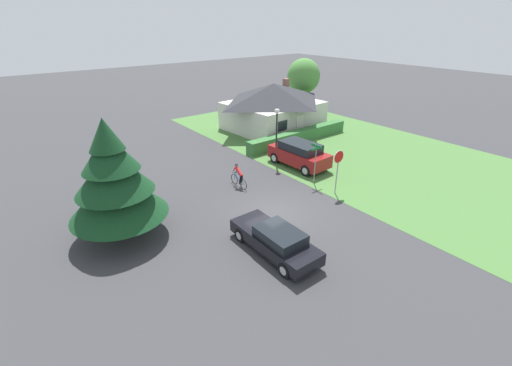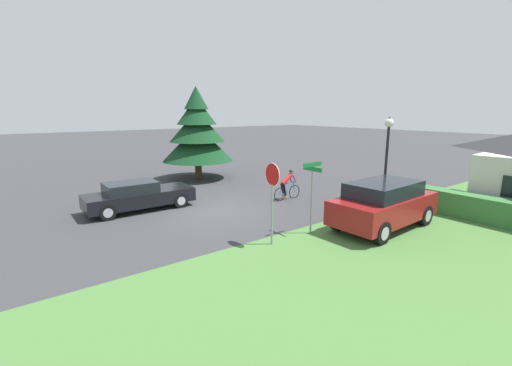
% 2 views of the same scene
% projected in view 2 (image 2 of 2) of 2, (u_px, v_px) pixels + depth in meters
% --- Properties ---
extents(ground_plane, '(140.00, 140.00, 0.00)m').
position_uv_depth(ground_plane, '(214.00, 211.00, 15.62)').
color(ground_plane, '#38383A').
extents(sedan_left_lane, '(1.84, 4.81, 1.35)m').
position_uv_depth(sedan_left_lane, '(138.00, 196.00, 15.69)').
color(sedan_left_lane, black).
rests_on(sedan_left_lane, ground).
extents(cyclist, '(0.44, 1.73, 1.54)m').
position_uv_depth(cyclist, '(287.00, 186.00, 17.52)').
color(cyclist, black).
rests_on(cyclist, ground).
extents(parked_suv_right, '(2.24, 4.72, 1.84)m').
position_uv_depth(parked_suv_right, '(383.00, 204.00, 13.23)').
color(parked_suv_right, maroon).
rests_on(parked_suv_right, ground).
extents(stop_sign, '(0.79, 0.07, 2.83)m').
position_uv_depth(stop_sign, '(272.00, 187.00, 11.32)').
color(stop_sign, gray).
rests_on(stop_sign, ground).
extents(street_lamp, '(0.37, 0.37, 4.26)m').
position_uv_depth(street_lamp, '(387.00, 146.00, 14.42)').
color(street_lamp, black).
rests_on(street_lamp, ground).
extents(street_name_sign, '(0.90, 0.90, 2.68)m').
position_uv_depth(street_name_sign, '(312.00, 185.00, 12.41)').
color(street_name_sign, gray).
rests_on(street_name_sign, ground).
extents(conifer_tall_near, '(4.65, 4.65, 6.07)m').
position_uv_depth(conifer_tall_near, '(197.00, 132.00, 22.57)').
color(conifer_tall_near, '#4C3823').
rests_on(conifer_tall_near, ground).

